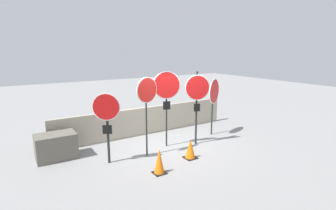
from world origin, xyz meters
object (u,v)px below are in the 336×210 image
stop_sign_1 (147,95)px  traffic_cone_1 (190,149)px  stop_sign_4 (214,94)px  traffic_cone_0 (159,161)px  stop_sign_0 (107,114)px  stop_sign_2 (167,90)px  stop_sign_3 (197,94)px  storage_crate (56,146)px

stop_sign_1 → traffic_cone_1: 2.09m
stop_sign_1 → stop_sign_4: stop_sign_1 is taller
stop_sign_1 → traffic_cone_1: bearing=-53.3°
stop_sign_4 → traffic_cone_0: size_ratio=3.17×
stop_sign_0 → stop_sign_4: 4.35m
stop_sign_1 → stop_sign_2: stop_sign_2 is taller
stop_sign_3 → stop_sign_1: bearing=-159.0°
stop_sign_0 → traffic_cone_1: size_ratio=3.50×
stop_sign_2 → traffic_cone_1: 2.06m
stop_sign_1 → stop_sign_4: bearing=-4.5°
stop_sign_1 → traffic_cone_0: (-0.29, -1.21, -1.58)m
stop_sign_2 → traffic_cone_0: stop_sign_2 is taller
stop_sign_1 → traffic_cone_1: stop_sign_1 is taller
stop_sign_1 → stop_sign_2: (0.92, 0.37, 0.04)m
stop_sign_4 → traffic_cone_1: 2.81m
stop_sign_4 → stop_sign_1: bearing=160.9°
stop_sign_1 → stop_sign_2: 0.99m
stop_sign_0 → stop_sign_3: (3.14, -0.11, 0.32)m
stop_sign_3 → traffic_cone_0: bearing=-130.2°
stop_sign_3 → traffic_cone_1: size_ratio=4.26×
stop_sign_0 → stop_sign_4: bearing=35.0°
stop_sign_3 → traffic_cone_0: (-2.20, -1.21, -1.46)m
traffic_cone_1 → stop_sign_3: bearing=43.6°
stop_sign_3 → traffic_cone_1: stop_sign_3 is taller
stop_sign_3 → traffic_cone_0: size_ratio=3.70×
stop_sign_4 → traffic_cone_1: stop_sign_4 is taller
stop_sign_2 → stop_sign_0: bearing=-151.8°
stop_sign_0 → stop_sign_2: (2.15, 0.25, 0.47)m
stop_sign_2 → traffic_cone_1: (0.09, -1.21, -1.66)m
stop_sign_4 → stop_sign_0: bearing=156.9°
stop_sign_0 → traffic_cone_1: 2.72m
traffic_cone_0 → stop_sign_4: bearing=26.6°
stop_sign_1 → traffic_cone_1: (1.01, -0.85, -1.62)m
stop_sign_2 → stop_sign_1: bearing=-136.9°
stop_sign_3 → stop_sign_4: 1.31m
traffic_cone_0 → traffic_cone_1: size_ratio=1.15×
stop_sign_0 → stop_sign_3: bearing=28.0°
traffic_cone_1 → storage_crate: (-3.47, 2.14, 0.10)m
stop_sign_0 → stop_sign_3: size_ratio=0.82×
stop_sign_4 → traffic_cone_0: (-3.39, -1.70, -1.27)m
traffic_cone_0 → traffic_cone_1: traffic_cone_0 is taller
stop_sign_2 → stop_sign_3: stop_sign_2 is taller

